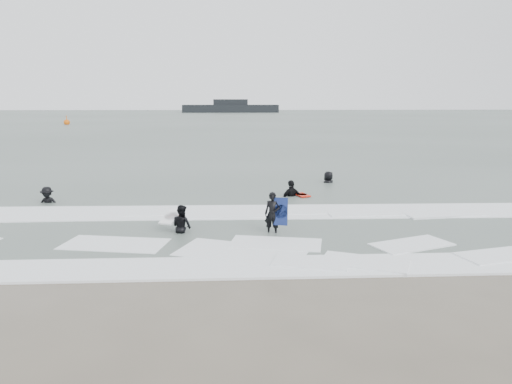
{
  "coord_description": "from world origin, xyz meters",
  "views": [
    {
      "loc": [
        -0.66,
        -13.91,
        4.74
      ],
      "look_at": [
        0.0,
        5.0,
        1.1
      ],
      "focal_mm": 35.0,
      "sensor_mm": 36.0,
      "label": 1
    }
  ],
  "objects_px": {
    "surfer_centre": "(272,235)",
    "surfer_right_near": "(291,197)",
    "surfer_right_far": "(328,183)",
    "surfer_wading": "(182,233)",
    "surfer_breaker": "(48,204)",
    "buoy": "(67,122)",
    "vessel_horizon": "(231,108)"
  },
  "relations": [
    {
      "from": "surfer_centre",
      "to": "surfer_right_near",
      "type": "height_order",
      "value": "surfer_right_near"
    },
    {
      "from": "surfer_centre",
      "to": "surfer_breaker",
      "type": "bearing_deg",
      "value": 167.45
    },
    {
      "from": "surfer_centre",
      "to": "surfer_breaker",
      "type": "xyz_separation_m",
      "value": [
        -9.7,
        5.32,
        0.0
      ]
    },
    {
      "from": "surfer_wading",
      "to": "surfer_breaker",
      "type": "height_order",
      "value": "surfer_breaker"
    },
    {
      "from": "surfer_centre",
      "to": "surfer_right_near",
      "type": "xyz_separation_m",
      "value": [
        1.35,
        6.54,
        0.0
      ]
    },
    {
      "from": "surfer_breaker",
      "to": "buoy",
      "type": "distance_m",
      "value": 66.35
    },
    {
      "from": "surfer_centre",
      "to": "surfer_right_near",
      "type": "relative_size",
      "value": 0.77
    },
    {
      "from": "surfer_centre",
      "to": "vessel_horizon",
      "type": "relative_size",
      "value": 0.05
    },
    {
      "from": "buoy",
      "to": "vessel_horizon",
      "type": "bearing_deg",
      "value": 67.03
    },
    {
      "from": "surfer_breaker",
      "to": "buoy",
      "type": "bearing_deg",
      "value": 107.74
    },
    {
      "from": "surfer_centre",
      "to": "buoy",
      "type": "xyz_separation_m",
      "value": [
        -29.94,
        68.51,
        0.42
      ]
    },
    {
      "from": "surfer_right_far",
      "to": "buoy",
      "type": "xyz_separation_m",
      "value": [
        -33.73,
        58.28,
        0.42
      ]
    },
    {
      "from": "surfer_wading",
      "to": "buoy",
      "type": "height_order",
      "value": "buoy"
    },
    {
      "from": "surfer_breaker",
      "to": "surfer_wading",
      "type": "bearing_deg",
      "value": -37.63
    },
    {
      "from": "surfer_centre",
      "to": "vessel_horizon",
      "type": "bearing_deg",
      "value": 107.7
    },
    {
      "from": "surfer_right_near",
      "to": "surfer_wading",
      "type": "bearing_deg",
      "value": 27.4
    },
    {
      "from": "surfer_breaker",
      "to": "surfer_right_near",
      "type": "bearing_deg",
      "value": 6.25
    },
    {
      "from": "surfer_wading",
      "to": "surfer_breaker",
      "type": "distance_m",
      "value": 8.25
    },
    {
      "from": "surfer_right_far",
      "to": "buoy",
      "type": "distance_m",
      "value": 67.34
    },
    {
      "from": "surfer_wading",
      "to": "surfer_right_far",
      "type": "height_order",
      "value": "surfer_right_far"
    },
    {
      "from": "surfer_centre",
      "to": "surfer_wading",
      "type": "height_order",
      "value": "surfer_wading"
    },
    {
      "from": "vessel_horizon",
      "to": "surfer_right_near",
      "type": "bearing_deg",
      "value": -87.8
    },
    {
      "from": "surfer_breaker",
      "to": "surfer_right_near",
      "type": "xyz_separation_m",
      "value": [
        11.05,
        1.22,
        0.0
      ]
    },
    {
      "from": "surfer_centre",
      "to": "surfer_right_far",
      "type": "distance_m",
      "value": 10.91
    },
    {
      "from": "surfer_right_far",
      "to": "vessel_horizon",
      "type": "bearing_deg",
      "value": -117.93
    },
    {
      "from": "surfer_breaker",
      "to": "buoy",
      "type": "height_order",
      "value": "buoy"
    },
    {
      "from": "surfer_wading",
      "to": "surfer_right_far",
      "type": "distance_m",
      "value": 12.13
    },
    {
      "from": "surfer_wading",
      "to": "surfer_breaker",
      "type": "relative_size",
      "value": 0.96
    },
    {
      "from": "surfer_right_far",
      "to": "buoy",
      "type": "relative_size",
      "value": 1.11
    },
    {
      "from": "surfer_right_near",
      "to": "buoy",
      "type": "bearing_deg",
      "value": -89.94
    },
    {
      "from": "surfer_wading",
      "to": "surfer_right_far",
      "type": "xyz_separation_m",
      "value": [
        6.95,
        9.94,
        0.0
      ]
    },
    {
      "from": "surfer_breaker",
      "to": "surfer_right_far",
      "type": "bearing_deg",
      "value": 19.96
    }
  ]
}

